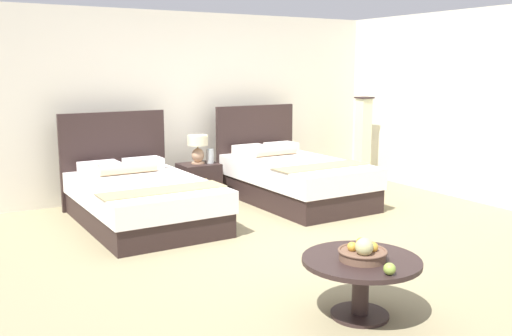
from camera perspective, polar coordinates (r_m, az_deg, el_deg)
name	(u,v)px	position (r m, az deg, el deg)	size (l,w,h in m)	color
ground_plane	(291,244)	(5.99, 3.51, -7.61)	(10.08, 9.37, 0.02)	gray
wall_back	(180,104)	(8.27, -7.68, 6.41)	(10.08, 0.12, 2.57)	beige
wall_side_right	(475,106)	(8.24, 21.10, 5.81)	(0.12, 4.97, 2.57)	silver
bed_near_window	(141,198)	(6.79, -11.46, -2.97)	(1.41, 2.15, 1.24)	#2E201E
bed_near_corner	(293,178)	(7.73, 3.74, -1.02)	(1.32, 2.18, 1.25)	#2E201E
nightstand	(199,182)	(7.85, -5.75, -1.37)	(0.52, 0.46, 0.50)	#2E201E
table_lamp	(198,146)	(7.79, -5.87, 2.22)	(0.28, 0.28, 0.39)	tan
vase	(210,156)	(7.82, -4.63, 1.21)	(0.10, 0.10, 0.20)	silver
coffee_table	(361,272)	(4.27, 10.50, -10.25)	(0.87, 0.87, 0.45)	#2E201E
fruit_bowl	(363,252)	(4.17, 10.67, -8.31)	(0.35, 0.35, 0.19)	brown
loose_apple	(390,269)	(3.94, 13.26, -9.83)	(0.08, 0.08, 0.08)	#8DA842
floor_lamp_corner	(363,139)	(9.19, 10.68, 2.83)	(0.23, 0.23, 1.34)	#302223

